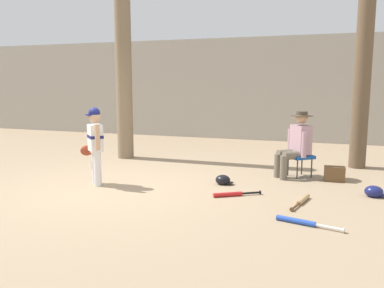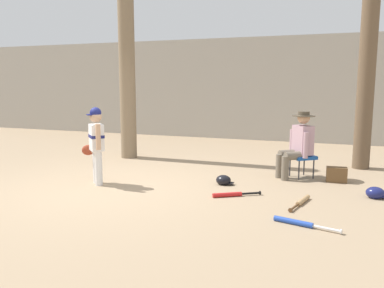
% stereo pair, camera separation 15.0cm
% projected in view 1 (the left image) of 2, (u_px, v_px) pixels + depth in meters
% --- Properties ---
extents(ground_plane, '(60.00, 60.00, 0.00)m').
position_uv_depth(ground_plane, '(111.00, 189.00, 6.41)').
color(ground_plane, '#9E8466').
extents(concrete_back_wall, '(18.00, 0.36, 3.05)m').
position_uv_depth(concrete_back_wall, '(217.00, 89.00, 12.27)').
color(concrete_back_wall, '#ADA89E').
rests_on(concrete_back_wall, ground).
extents(tree_near_player, '(0.49, 0.49, 5.38)m').
position_uv_depth(tree_near_player, '(123.00, 49.00, 8.74)').
color(tree_near_player, '#7F6B51').
rests_on(tree_near_player, ground).
extents(tree_behind_spectator, '(0.53, 0.53, 4.23)m').
position_uv_depth(tree_behind_spectator, '(362.00, 76.00, 7.76)').
color(tree_behind_spectator, brown).
rests_on(tree_behind_spectator, ground).
extents(young_ballplayer, '(0.57, 0.45, 1.31)m').
position_uv_depth(young_ballplayer, '(95.00, 141.00, 6.55)').
color(young_ballplayer, white).
rests_on(young_ballplayer, ground).
extents(folding_stool, '(0.56, 0.56, 0.41)m').
position_uv_depth(folding_stool, '(300.00, 157.00, 7.17)').
color(folding_stool, '#194C9E').
rests_on(folding_stool, ground).
extents(seated_spectator, '(0.65, 0.61, 1.20)m').
position_uv_depth(seated_spectator, '(296.00, 142.00, 7.10)').
color(seated_spectator, '#6B6051').
rests_on(seated_spectator, ground).
extents(handbag_beside_stool, '(0.35, 0.20, 0.26)m').
position_uv_depth(handbag_beside_stool, '(334.00, 174.00, 6.88)').
color(handbag_beside_stool, brown).
rests_on(handbag_beside_stool, ground).
extents(bat_red_barrel, '(0.68, 0.45, 0.07)m').
position_uv_depth(bat_red_barrel, '(232.00, 194.00, 5.96)').
color(bat_red_barrel, red).
rests_on(bat_red_barrel, ground).
extents(bat_blue_youth, '(0.80, 0.26, 0.07)m').
position_uv_depth(bat_blue_youth, '(301.00, 222.00, 4.77)').
color(bat_blue_youth, '#2347AD').
rests_on(bat_blue_youth, ground).
extents(bat_wood_tan, '(0.23, 0.76, 0.07)m').
position_uv_depth(bat_wood_tan, '(302.00, 201.00, 5.63)').
color(bat_wood_tan, tan).
rests_on(bat_wood_tan, ground).
extents(batting_helmet_navy, '(0.32, 0.24, 0.18)m').
position_uv_depth(batting_helmet_navy, '(374.00, 192.00, 5.93)').
color(batting_helmet_navy, navy).
rests_on(batting_helmet_navy, ground).
extents(batting_helmet_black, '(0.30, 0.23, 0.17)m').
position_uv_depth(batting_helmet_black, '(223.00, 180.00, 6.67)').
color(batting_helmet_black, black).
rests_on(batting_helmet_black, ground).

